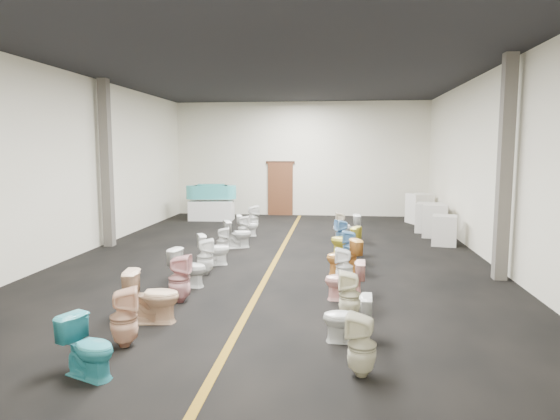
# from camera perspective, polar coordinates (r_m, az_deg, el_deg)

# --- Properties ---
(floor) EXTENTS (16.00, 16.00, 0.00)m
(floor) POSITION_cam_1_polar(r_m,az_deg,el_deg) (12.26, -0.34, -5.47)
(floor) COLOR black
(floor) RESTS_ON ground
(ceiling) EXTENTS (16.00, 16.00, 0.00)m
(ceiling) POSITION_cam_1_polar(r_m,az_deg,el_deg) (12.11, -0.35, 15.80)
(ceiling) COLOR black
(ceiling) RESTS_ON ground
(wall_back) EXTENTS (10.00, 0.00, 10.00)m
(wall_back) POSITION_cam_1_polar(r_m,az_deg,el_deg) (19.94, 2.36, 5.84)
(wall_back) COLOR beige
(wall_back) RESTS_ON ground
(wall_front) EXTENTS (10.00, 0.00, 10.00)m
(wall_front) POSITION_cam_1_polar(r_m,az_deg,el_deg) (4.15, -13.39, 1.37)
(wall_front) COLOR beige
(wall_front) RESTS_ON ground
(wall_left) EXTENTS (0.00, 16.00, 16.00)m
(wall_left) POSITION_cam_1_polar(r_m,az_deg,el_deg) (13.51, -22.00, 4.81)
(wall_left) COLOR beige
(wall_left) RESTS_ON ground
(wall_right) EXTENTS (0.00, 16.00, 16.00)m
(wall_right) POSITION_cam_1_polar(r_m,az_deg,el_deg) (12.42, 23.29, 4.60)
(wall_right) COLOR beige
(wall_right) RESTS_ON ground
(aisle_stripe) EXTENTS (0.12, 15.60, 0.01)m
(aisle_stripe) POSITION_cam_1_polar(r_m,az_deg,el_deg) (12.26, -0.34, -5.46)
(aisle_stripe) COLOR brown
(aisle_stripe) RESTS_ON floor
(back_door) EXTENTS (1.00, 0.10, 2.10)m
(back_door) POSITION_cam_1_polar(r_m,az_deg,el_deg) (20.01, 0.04, 2.41)
(back_door) COLOR #562D19
(back_door) RESTS_ON floor
(door_frame) EXTENTS (1.15, 0.08, 0.10)m
(door_frame) POSITION_cam_1_polar(r_m,az_deg,el_deg) (19.96, 0.05, 5.48)
(door_frame) COLOR #331C11
(door_frame) RESTS_ON back_door
(column_left) EXTENTS (0.25, 0.25, 4.50)m
(column_left) POSITION_cam_1_polar(r_m,az_deg,el_deg) (14.28, -19.21, 5.02)
(column_left) COLOR #59544C
(column_left) RESTS_ON floor
(column_right) EXTENTS (0.25, 0.25, 4.50)m
(column_right) POSITION_cam_1_polar(r_m,az_deg,el_deg) (10.92, 24.31, 4.30)
(column_right) COLOR #59544C
(column_right) RESTS_ON floor
(display_table) EXTENTS (1.65, 0.88, 0.72)m
(display_table) POSITION_cam_1_polar(r_m,az_deg,el_deg) (18.84, -7.82, -0.05)
(display_table) COLOR white
(display_table) RESTS_ON floor
(bathtub) EXTENTS (1.85, 0.84, 0.55)m
(bathtub) POSITION_cam_1_polar(r_m,az_deg,el_deg) (18.77, -7.86, 2.10)
(bathtub) COLOR #3DB1B2
(bathtub) RESTS_ON display_table
(appliance_crate_a) EXTENTS (0.77, 0.77, 0.83)m
(appliance_crate_a) POSITION_cam_1_polar(r_m,az_deg,el_deg) (14.48, 18.26, -2.23)
(appliance_crate_a) COLOR silver
(appliance_crate_a) RESTS_ON floor
(appliance_crate_b) EXTENTS (0.84, 0.84, 0.98)m
(appliance_crate_b) POSITION_cam_1_polar(r_m,az_deg,el_deg) (15.76, 17.28, -1.18)
(appliance_crate_b) COLOR silver
(appliance_crate_b) RESTS_ON floor
(appliance_crate_c) EXTENTS (1.00, 1.00, 0.93)m
(appliance_crate_c) POSITION_cam_1_polar(r_m,az_deg,el_deg) (16.64, 16.70, -0.85)
(appliance_crate_c) COLOR beige
(appliance_crate_c) RESTS_ON floor
(appliance_crate_d) EXTENTS (0.96, 0.96, 1.06)m
(appliance_crate_d) POSITION_cam_1_polar(r_m,az_deg,el_deg) (18.53, 15.65, 0.18)
(appliance_crate_d) COLOR white
(appliance_crate_d) RESTS_ON floor
(toilet_left_0) EXTENTS (0.80, 0.64, 0.72)m
(toilet_left_0) POSITION_cam_1_polar(r_m,az_deg,el_deg) (6.39, -21.04, -14.43)
(toilet_left_0) COLOR teal
(toilet_left_0) RESTS_ON floor
(toilet_left_1) EXTENTS (0.48, 0.47, 0.81)m
(toilet_left_1) POSITION_cam_1_polar(r_m,az_deg,el_deg) (7.13, -17.41, -11.63)
(toilet_left_1) COLOR #E6AF8E
(toilet_left_1) RESTS_ON floor
(toilet_left_2) EXTENTS (0.86, 0.57, 0.82)m
(toilet_left_2) POSITION_cam_1_polar(r_m,az_deg,el_deg) (7.96, -14.37, -9.52)
(toilet_left_2) COLOR beige
(toilet_left_2) RESTS_ON floor
(toilet_left_3) EXTENTS (0.41, 0.40, 0.84)m
(toilet_left_3) POSITION_cam_1_polar(r_m,az_deg,el_deg) (8.86, -11.41, -7.69)
(toilet_left_3) COLOR #D99B9E
(toilet_left_3) RESTS_ON floor
(toilet_left_4) EXTENTS (0.78, 0.54, 0.73)m
(toilet_left_4) POSITION_cam_1_polar(r_m,az_deg,el_deg) (9.85, -10.43, -6.49)
(toilet_left_4) COLOR silver
(toilet_left_4) RESTS_ON floor
(toilet_left_5) EXTENTS (0.45, 0.45, 0.77)m
(toilet_left_5) POSITION_cam_1_polar(r_m,az_deg,el_deg) (10.70, -8.54, -5.29)
(toilet_left_5) COLOR white
(toilet_left_5) RESTS_ON floor
(toilet_left_6) EXTENTS (0.82, 0.67, 0.73)m
(toilet_left_6) POSITION_cam_1_polar(r_m,az_deg,el_deg) (11.53, -7.57, -4.48)
(toilet_left_6) COLOR white
(toilet_left_6) RESTS_ON floor
(toilet_left_7) EXTENTS (0.38, 0.37, 0.70)m
(toilet_left_7) POSITION_cam_1_polar(r_m,az_deg,el_deg) (12.58, -6.56, -3.57)
(toilet_left_7) COLOR silver
(toilet_left_7) RESTS_ON floor
(toilet_left_8) EXTENTS (0.84, 0.68, 0.75)m
(toilet_left_8) POSITION_cam_1_polar(r_m,az_deg,el_deg) (13.47, -4.85, -2.74)
(toilet_left_8) COLOR white
(toilet_left_8) RESTS_ON floor
(toilet_left_9) EXTENTS (0.35, 0.34, 0.74)m
(toilet_left_9) POSITION_cam_1_polar(r_m,az_deg,el_deg) (14.41, -4.18, -2.11)
(toilet_left_9) COLOR white
(toilet_left_9) RESTS_ON floor
(toilet_left_10) EXTENTS (0.71, 0.51, 0.66)m
(toilet_left_10) POSITION_cam_1_polar(r_m,az_deg,el_deg) (15.23, -3.75, -1.77)
(toilet_left_10) COLOR white
(toilet_left_10) RESTS_ON floor
(toilet_left_11) EXTENTS (0.50, 0.49, 0.83)m
(toilet_left_11) POSITION_cam_1_polar(r_m,az_deg,el_deg) (16.20, -3.15, -0.93)
(toilet_left_11) COLOR white
(toilet_left_11) RESTS_ON floor
(toilet_right_0) EXTENTS (0.41, 0.40, 0.75)m
(toilet_right_0) POSITION_cam_1_polar(r_m,az_deg,el_deg) (6.08, 9.33, -15.01)
(toilet_right_0) COLOR beige
(toilet_right_0) RESTS_ON floor
(toilet_right_1) EXTENTS (0.68, 0.41, 0.68)m
(toilet_right_1) POSITION_cam_1_polar(r_m,az_deg,el_deg) (7.04, 7.68, -12.18)
(toilet_right_1) COLOR silver
(toilet_right_1) RESTS_ON floor
(toilet_right_2) EXTENTS (0.36, 0.35, 0.77)m
(toilet_right_2) POSITION_cam_1_polar(r_m,az_deg,el_deg) (7.93, 7.98, -9.63)
(toilet_right_2) COLOR #EDE6C2
(toilet_right_2) RESTS_ON floor
(toilet_right_3) EXTENTS (0.71, 0.42, 0.71)m
(toilet_right_3) POSITION_cam_1_polar(r_m,az_deg,el_deg) (8.89, 7.41, -7.99)
(toilet_right_3) COLOR #F2B0A7
(toilet_right_3) RESTS_ON floor
(toilet_right_4) EXTENTS (0.37, 0.36, 0.75)m
(toilet_right_4) POSITION_cam_1_polar(r_m,az_deg,el_deg) (9.78, 7.34, -6.49)
(toilet_right_4) COLOR white
(toilet_right_4) RESTS_ON floor
(toilet_right_5) EXTENTS (0.83, 0.64, 0.74)m
(toilet_right_5) POSITION_cam_1_polar(r_m,az_deg,el_deg) (10.69, 7.26, -5.35)
(toilet_right_5) COLOR gold
(toilet_right_5) RESTS_ON floor
(toilet_right_6) EXTENTS (0.36, 0.36, 0.77)m
(toilet_right_6) POSITION_cam_1_polar(r_m,az_deg,el_deg) (11.73, 8.00, -4.19)
(toilet_right_6) COLOR #629BCB
(toilet_right_6) RESTS_ON floor
(toilet_right_7) EXTENTS (0.84, 0.67, 0.75)m
(toilet_right_7) POSITION_cam_1_polar(r_m,az_deg,el_deg) (12.54, 7.44, -3.50)
(toilet_right_7) COLOR yellow
(toilet_right_7) RESTS_ON floor
(toilet_right_8) EXTENTS (0.45, 0.45, 0.76)m
(toilet_right_8) POSITION_cam_1_polar(r_m,az_deg,el_deg) (13.55, 7.11, -2.69)
(toilet_right_8) COLOR #6CA3D6
(toilet_right_8) RESTS_ON floor
(toilet_right_9) EXTENTS (0.81, 0.52, 0.79)m
(toilet_right_9) POSITION_cam_1_polar(r_m,az_deg,el_deg) (14.45, 7.59, -2.04)
(toilet_right_9) COLOR silver
(toilet_right_9) RESTS_ON floor
(toilet_right_10) EXTENTS (0.35, 0.34, 0.70)m
(toilet_right_10) POSITION_cam_1_polar(r_m,az_deg,el_deg) (15.52, 6.98, -1.56)
(toilet_right_10) COLOR #EEE2C6
(toilet_right_10) RESTS_ON floor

